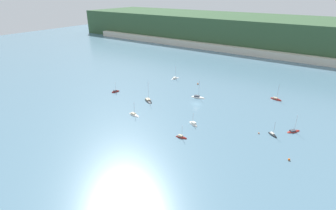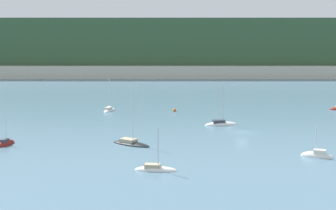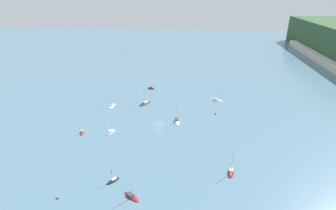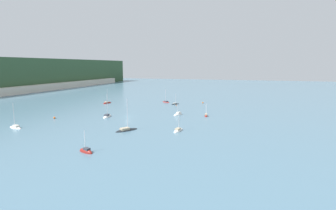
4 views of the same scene
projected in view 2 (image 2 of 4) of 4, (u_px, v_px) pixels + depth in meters
The scene contains 10 objects.
ground_plane at pixel (241, 132), 97.04m from camera, with size 600.00×600.00×0.00m, color slate.
hillside_ridge at pixel (195, 46), 258.27m from camera, with size 454.74×87.48×27.52m.
shore_town_strip at pixel (201, 72), 213.23m from camera, with size 386.53×6.00×5.66m.
sailboat_0 at pixel (109, 110), 124.23m from camera, with size 3.51×6.82×9.41m.
sailboat_1 at pixel (130, 144), 86.42m from camera, with size 8.32×6.71×11.29m.
sailboat_2 at pixel (317, 157), 77.62m from camera, with size 5.56×3.83×6.27m.
sailboat_3 at pixel (155, 170), 70.02m from camera, with size 6.66×2.63×7.26m.
sailboat_4 at pixel (5, 145), 85.90m from camera, with size 2.93×4.97×6.56m.
sailboat_9 at pixel (220, 125), 104.76m from camera, with size 7.83×3.64×10.37m.
mooring_buoy_0 at pixel (174, 110), 122.87m from camera, with size 0.83×0.83×0.83m.
Camera 2 is at (-15.33, -95.05, 20.30)m, focal length 50.00 mm.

